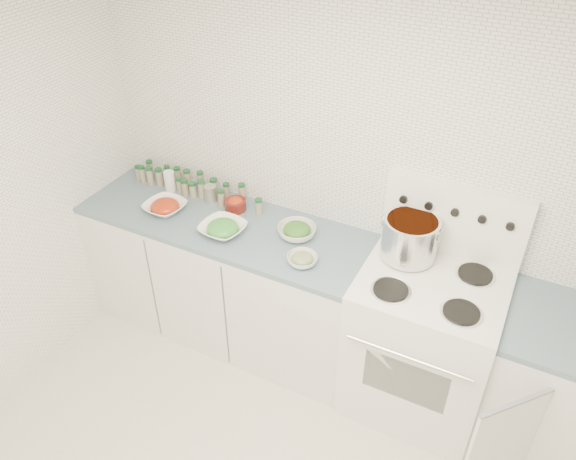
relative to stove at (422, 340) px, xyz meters
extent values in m
cube|color=white|center=(-0.48, 0.32, 0.75)|extent=(3.50, 0.02, 2.50)
cube|color=white|center=(-0.48, -1.19, 2.01)|extent=(3.50, 3.00, 0.02)
cube|color=white|center=(-1.30, 0.00, -0.06)|extent=(1.85, 0.62, 0.86)
cube|color=slate|center=(-1.30, 0.00, 0.39)|extent=(1.85, 0.62, 0.03)
cube|color=white|center=(0.00, -0.01, -0.04)|extent=(0.76, 0.65, 0.92)
cube|color=black|center=(0.00, -0.33, 0.00)|extent=(0.45, 0.01, 0.28)
cylinder|color=silver|center=(0.00, -0.37, 0.22)|extent=(0.65, 0.02, 0.02)
cube|color=white|center=(0.00, -0.01, 0.43)|extent=(0.76, 0.65, 0.01)
cube|color=white|center=(0.00, 0.28, 0.65)|extent=(0.76, 0.06, 0.43)
cylinder|color=silver|center=(-0.18, -0.17, 0.44)|extent=(0.21, 0.21, 0.01)
cylinder|color=black|center=(-0.18, -0.17, 0.45)|extent=(0.18, 0.18, 0.01)
cylinder|color=silver|center=(0.18, -0.17, 0.44)|extent=(0.21, 0.21, 0.01)
cylinder|color=black|center=(0.18, -0.17, 0.45)|extent=(0.18, 0.18, 0.01)
cylinder|color=silver|center=(-0.18, 0.15, 0.44)|extent=(0.21, 0.21, 0.01)
cylinder|color=black|center=(-0.18, 0.15, 0.45)|extent=(0.18, 0.18, 0.01)
cylinder|color=silver|center=(0.18, 0.15, 0.44)|extent=(0.21, 0.21, 0.01)
cylinder|color=black|center=(0.18, 0.15, 0.45)|extent=(0.18, 0.18, 0.01)
cylinder|color=black|center=(-0.28, 0.25, 0.72)|extent=(0.04, 0.02, 0.04)
cylinder|color=black|center=(-0.14, 0.25, 0.72)|extent=(0.04, 0.02, 0.04)
cylinder|color=black|center=(0.00, 0.25, 0.72)|extent=(0.04, 0.02, 0.04)
cylinder|color=black|center=(0.14, 0.25, 0.72)|extent=(0.04, 0.02, 0.04)
cylinder|color=black|center=(0.28, 0.25, 0.72)|extent=(0.04, 0.02, 0.04)
cube|color=white|center=(0.82, 0.00, -0.06)|extent=(0.89, 0.62, 0.86)
cube|color=white|center=(0.52, -0.46, -0.07)|extent=(0.28, 0.31, 0.70)
cylinder|color=silver|center=(-0.19, 0.14, 0.57)|extent=(0.30, 0.30, 0.23)
cylinder|color=#CE5A1D|center=(-0.19, 0.14, 0.67)|extent=(0.27, 0.27, 0.03)
torus|color=silver|center=(-0.35, 0.14, 0.63)|extent=(0.01, 0.07, 0.07)
torus|color=silver|center=(-0.03, 0.14, 0.63)|extent=(0.01, 0.07, 0.07)
imported|color=white|center=(-1.69, -0.07, 0.43)|extent=(0.27, 0.27, 0.06)
ellipsoid|color=#AC2E0E|center=(-1.69, -0.07, 0.45)|extent=(0.18, 0.18, 0.08)
imported|color=white|center=(-1.24, -0.10, 0.44)|extent=(0.28, 0.28, 0.06)
ellipsoid|color=#2C862E|center=(-1.24, -0.10, 0.45)|extent=(0.19, 0.19, 0.08)
imported|color=white|center=(-0.83, 0.07, 0.44)|extent=(0.28, 0.28, 0.07)
ellipsoid|color=#175117|center=(-0.83, 0.07, 0.46)|extent=(0.16, 0.16, 0.07)
imported|color=white|center=(-0.70, -0.14, 0.43)|extent=(0.19, 0.19, 0.05)
ellipsoid|color=#324D1F|center=(-0.70, -0.14, 0.44)|extent=(0.12, 0.12, 0.05)
cylinder|color=#5A150F|center=(-1.31, 0.15, 0.44)|extent=(0.14, 0.14, 0.07)
ellipsoid|color=red|center=(-1.31, 0.15, 0.46)|extent=(0.10, 0.10, 0.05)
cylinder|color=white|center=(-1.81, 0.15, 0.47)|extent=(0.07, 0.07, 0.14)
cylinder|color=#A9A28F|center=(-1.50, 0.17, 0.46)|extent=(0.09, 0.09, 0.11)
cylinder|color=gray|center=(-2.05, 0.25, 0.45)|extent=(0.04, 0.04, 0.10)
cylinder|color=#144723|center=(-2.05, 0.25, 0.51)|extent=(0.04, 0.04, 0.02)
cylinder|color=gray|center=(-1.91, 0.26, 0.45)|extent=(0.04, 0.04, 0.09)
cylinder|color=#144723|center=(-1.91, 0.26, 0.50)|extent=(0.04, 0.04, 0.02)
cylinder|color=gray|center=(-1.83, 0.26, 0.45)|extent=(0.04, 0.04, 0.10)
cylinder|color=#144723|center=(-1.83, 0.26, 0.51)|extent=(0.04, 0.04, 0.02)
cylinder|color=gray|center=(-1.73, 0.24, 0.46)|extent=(0.05, 0.05, 0.11)
cylinder|color=#144723|center=(-1.73, 0.24, 0.52)|extent=(0.05, 0.05, 0.02)
cylinder|color=gray|center=(-1.64, 0.26, 0.46)|extent=(0.04, 0.04, 0.11)
cylinder|color=#144723|center=(-1.64, 0.26, 0.52)|extent=(0.04, 0.04, 0.02)
cylinder|color=gray|center=(-1.52, 0.24, 0.45)|extent=(0.05, 0.05, 0.10)
cylinder|color=#144723|center=(-1.52, 0.24, 0.51)|extent=(0.05, 0.05, 0.02)
cylinder|color=gray|center=(-1.43, 0.25, 0.45)|extent=(0.04, 0.04, 0.09)
cylinder|color=#144723|center=(-1.43, 0.25, 0.50)|extent=(0.04, 0.04, 0.02)
cylinder|color=gray|center=(-1.32, 0.26, 0.46)|extent=(0.04, 0.04, 0.10)
cylinder|color=#144723|center=(-1.32, 0.26, 0.52)|extent=(0.04, 0.04, 0.02)
cylinder|color=gray|center=(-2.04, 0.16, 0.45)|extent=(0.04, 0.04, 0.10)
cylinder|color=#144723|center=(-2.04, 0.16, 0.52)|extent=(0.04, 0.04, 0.02)
cylinder|color=gray|center=(-1.91, 0.18, 0.46)|extent=(0.04, 0.04, 0.11)
cylinder|color=#144723|center=(-1.91, 0.18, 0.52)|extent=(0.05, 0.05, 0.02)
cylinder|color=gray|center=(-1.74, 0.16, 0.45)|extent=(0.04, 0.04, 0.09)
cylinder|color=#144723|center=(-1.74, 0.16, 0.51)|extent=(0.04, 0.04, 0.02)
cylinder|color=gray|center=(-1.69, 0.15, 0.45)|extent=(0.04, 0.04, 0.09)
cylinder|color=#144723|center=(-1.69, 0.15, 0.51)|extent=(0.04, 0.04, 0.02)
cylinder|color=gray|center=(-1.63, 0.15, 0.45)|extent=(0.05, 0.05, 0.09)
cylinder|color=#144723|center=(-1.63, 0.15, 0.50)|extent=(0.05, 0.05, 0.02)
cylinder|color=gray|center=(-1.57, 0.18, 0.46)|extent=(0.05, 0.05, 0.11)
cylinder|color=#144723|center=(-1.57, 0.18, 0.52)|extent=(0.05, 0.05, 0.02)
cylinder|color=gray|center=(-1.41, 0.15, 0.45)|extent=(0.04, 0.04, 0.10)
cylinder|color=#144723|center=(-1.41, 0.15, 0.51)|extent=(0.04, 0.04, 0.02)
cylinder|color=gray|center=(-1.15, 0.18, 0.45)|extent=(0.04, 0.04, 0.09)
cylinder|color=#144723|center=(-1.15, 0.18, 0.50)|extent=(0.05, 0.05, 0.02)
cylinder|color=gray|center=(-1.97, 0.16, 0.46)|extent=(0.04, 0.04, 0.11)
cylinder|color=#144723|center=(-1.97, 0.16, 0.52)|extent=(0.04, 0.04, 0.02)
cylinder|color=gray|center=(-2.09, 0.17, 0.45)|extent=(0.04, 0.04, 0.09)
cylinder|color=#144723|center=(-2.09, 0.17, 0.50)|extent=(0.04, 0.04, 0.02)
camera|label=1|loc=(0.32, -2.32, 2.37)|focal=35.00mm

